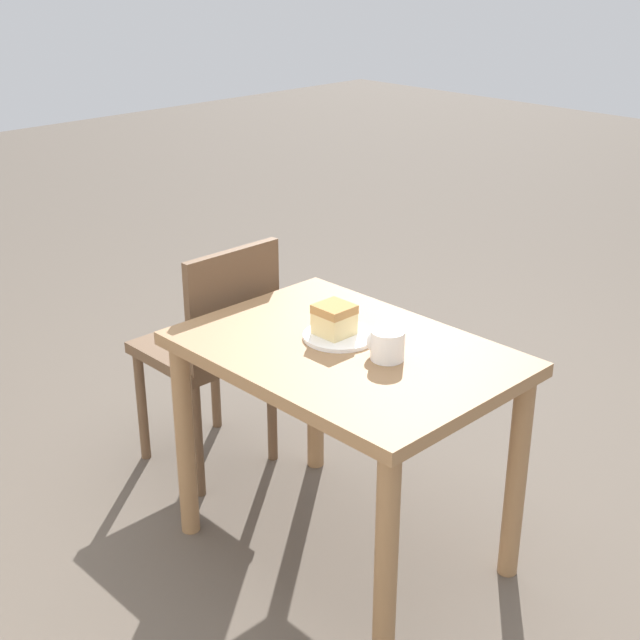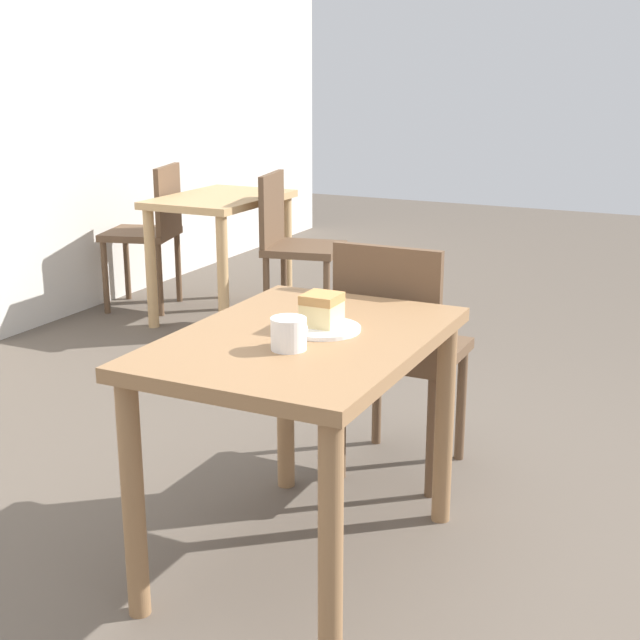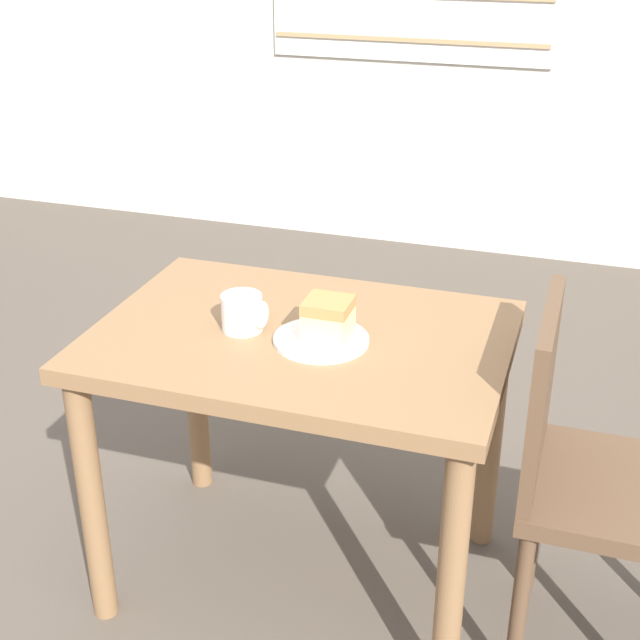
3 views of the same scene
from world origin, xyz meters
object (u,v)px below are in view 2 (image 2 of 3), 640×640
object	(u,v)px
chair_far_opposite	(150,229)
plate	(322,328)
chair_far_corner	(293,243)
coffee_mug	(289,333)
dining_table_near	(303,375)
dining_table_far	(221,220)
chair_near_window	(398,347)
cake_slice	(322,309)

from	to	relation	value
chair_far_opposite	plate	xyz separation A→B (m)	(-2.12, -2.15, 0.23)
chair_far_corner	coffee_mug	xyz separation A→B (m)	(-2.30, -1.19, 0.27)
dining_table_near	dining_table_far	world-z (taller)	same
chair_far_corner	chair_far_opposite	world-z (taller)	same
chair_near_window	chair_far_corner	xyz separation A→B (m)	(1.50, 1.19, 0.00)
dining_table_far	plate	bearing A→B (deg)	-142.02
dining_table_near	coffee_mug	distance (m)	0.21
plate	dining_table_far	bearing A→B (deg)	37.98
dining_table_far	chair_near_window	size ratio (longest dim) A/B	0.97
dining_table_far	chair_far_opposite	distance (m)	0.49
plate	cake_slice	world-z (taller)	cake_slice
chair_near_window	cake_slice	distance (m)	0.66
dining_table_near	coffee_mug	size ratio (longest dim) A/B	9.20
dining_table_near	coffee_mug	world-z (taller)	coffee_mug
chair_far_corner	cake_slice	distance (m)	2.43
chair_near_window	plate	distance (m)	0.65
dining_table_far	chair_far_corner	size ratio (longest dim) A/B	0.97
cake_slice	coffee_mug	size ratio (longest dim) A/B	0.99
dining_table_near	chair_far_opposite	bearing A→B (deg)	44.25
chair_near_window	plate	size ratio (longest dim) A/B	4.00
coffee_mug	chair_far_opposite	bearing A→B (deg)	42.94
plate	coffee_mug	world-z (taller)	coffee_mug
dining_table_near	plate	xyz separation A→B (m)	(0.06, -0.03, 0.12)
plate	chair_far_opposite	bearing A→B (deg)	45.45
chair_near_window	dining_table_far	bearing A→B (deg)	-42.51
coffee_mug	dining_table_far	bearing A→B (deg)	35.57
dining_table_near	chair_far_corner	bearing A→B (deg)	28.09
chair_near_window	chair_far_opposite	world-z (taller)	same
cake_slice	coffee_mug	world-z (taller)	cake_slice
chair_far_corner	plate	distance (m)	2.44
coffee_mug	chair_near_window	bearing A→B (deg)	-0.31
dining_table_near	plate	world-z (taller)	plate
chair_far_opposite	coffee_mug	distance (m)	3.16
chair_far_corner	plate	xyz separation A→B (m)	(-2.11, -1.19, 0.23)
chair_near_window	chair_far_opposite	size ratio (longest dim) A/B	1.00
dining_table_near	coffee_mug	bearing A→B (deg)	-168.65
dining_table_near	chair_far_corner	world-z (taller)	chair_far_corner
dining_table_near	chair_near_window	distance (m)	0.68
chair_near_window	chair_far_corner	size ratio (longest dim) A/B	1.00
dining_table_far	cake_slice	xyz separation A→B (m)	(-2.13, -1.66, 0.20)
dining_table_far	chair_near_window	world-z (taller)	chair_near_window
chair_far_corner	chair_far_opposite	xyz separation A→B (m)	(0.00, 0.96, 0.00)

